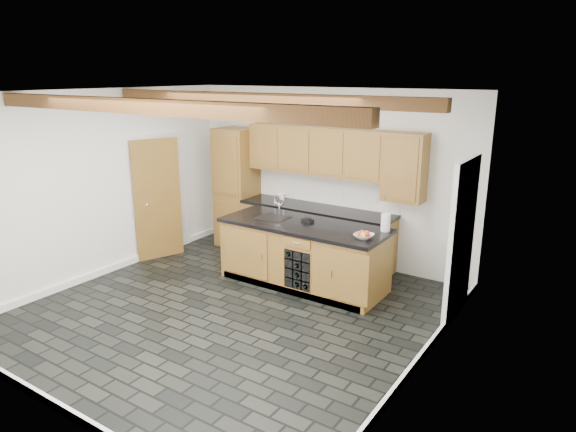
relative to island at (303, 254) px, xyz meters
The scene contains 10 objects.
ground 1.40m from the island, 103.42° to the right, with size 5.00×5.00×0.00m, color black.
room_shell 1.36m from the island, 117.45° to the right, with size 5.01×5.00×5.00m.
back_cabinetry 1.28m from the island, 125.62° to the left, with size 3.65×0.62×2.20m.
island is the anchor object (origin of this frame).
faucet 0.75m from the island, behind, with size 0.45×0.40×0.34m.
kitchen_scale 0.51m from the island, 96.42° to the left, with size 0.19×0.14×0.05m.
fruit_bowl 1.13m from the island, ahead, with size 0.25×0.25×0.06m, color beige.
fruit_cluster 1.15m from the island, ahead, with size 0.16×0.17×0.07m.
paper_towel 1.30m from the island, 16.14° to the left, with size 0.13×0.13×0.24m, color white.
mug 1.58m from the island, 136.24° to the left, with size 0.11×0.11×0.10m, color white.
Camera 1 is at (4.01, -4.71, 3.02)m, focal length 32.00 mm.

